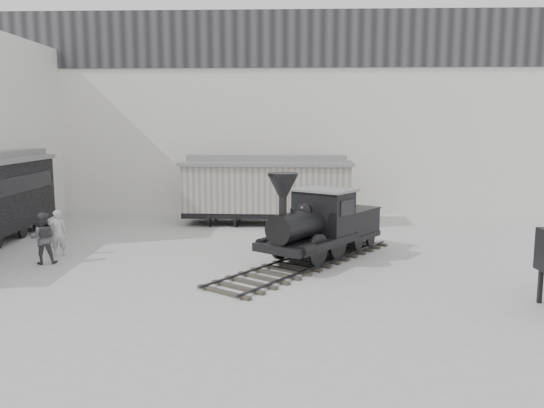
{
  "coord_description": "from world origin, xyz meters",
  "views": [
    {
      "loc": [
        1.6,
        -15.32,
        4.75
      ],
      "look_at": [
        0.96,
        4.03,
        2.0
      ],
      "focal_mm": 35.0,
      "sensor_mm": 36.0,
      "label": 1
    }
  ],
  "objects_px": {
    "locomotive": "(318,228)",
    "visitor_b": "(43,238)",
    "visitor_a": "(58,233)",
    "boxcar": "(267,188)"
  },
  "relations": [
    {
      "from": "locomotive",
      "to": "visitor_a",
      "type": "xyz_separation_m",
      "value": [
        -9.75,
        0.36,
        -0.32
      ]
    },
    {
      "from": "locomotive",
      "to": "visitor_b",
      "type": "bearing_deg",
      "value": -139.43
    },
    {
      "from": "visitor_b",
      "to": "locomotive",
      "type": "bearing_deg",
      "value": 167.77
    },
    {
      "from": "visitor_a",
      "to": "visitor_b",
      "type": "bearing_deg",
      "value": 68.24
    },
    {
      "from": "boxcar",
      "to": "visitor_a",
      "type": "xyz_separation_m",
      "value": [
        -7.55,
        -7.03,
        -0.94
      ]
    },
    {
      "from": "visitor_a",
      "to": "visitor_b",
      "type": "height_order",
      "value": "visitor_b"
    },
    {
      "from": "visitor_a",
      "to": "visitor_b",
      "type": "xyz_separation_m",
      "value": [
        -0.01,
        -1.18,
        0.04
      ]
    },
    {
      "from": "visitor_b",
      "to": "visitor_a",
      "type": "bearing_deg",
      "value": -107.62
    },
    {
      "from": "locomotive",
      "to": "visitor_b",
      "type": "height_order",
      "value": "locomotive"
    },
    {
      "from": "locomotive",
      "to": "visitor_a",
      "type": "relative_size",
      "value": 4.9
    }
  ]
}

